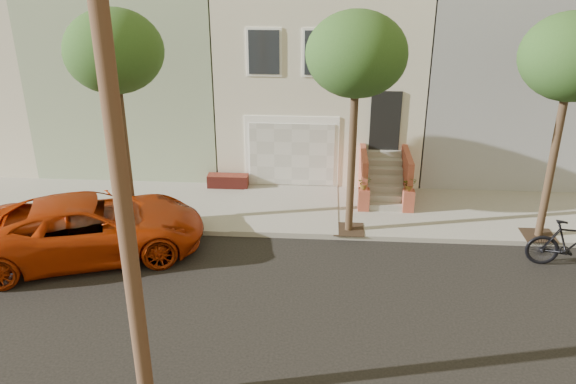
{
  "coord_description": "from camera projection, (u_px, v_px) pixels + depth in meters",
  "views": [
    {
      "loc": [
        0.27,
        -11.59,
        8.02
      ],
      "look_at": [
        -0.74,
        3.0,
        1.7
      ],
      "focal_mm": 36.29,
      "sensor_mm": 36.0,
      "label": 1
    }
  ],
  "objects": [
    {
      "name": "tree_right",
      "position": [
        572.0,
        58.0,
        14.88
      ],
      "size": [
        2.7,
        2.57,
        6.3
      ],
      "color": "#2D2116",
      "rests_on": "sidewalk"
    },
    {
      "name": "house_row",
      "position": [
        321.0,
        63.0,
        22.61
      ],
      "size": [
        33.1,
        11.7,
        7.0
      ],
      "color": "beige",
      "rests_on": "sidewalk"
    },
    {
      "name": "ground",
      "position": [
        310.0,
        308.0,
        13.81
      ],
      "size": [
        90.0,
        90.0,
        0.0
      ],
      "primitive_type": "plane",
      "color": "black",
      "rests_on": "ground"
    },
    {
      "name": "sidewalk",
      "position": [
        316.0,
        210.0,
        18.68
      ],
      "size": [
        40.0,
        3.7,
        0.15
      ],
      "primitive_type": "cube",
      "color": "gray",
      "rests_on": "ground"
    },
    {
      "name": "motorcycle",
      "position": [
        571.0,
        245.0,
        15.31
      ],
      "size": [
        2.3,
        0.91,
        1.34
      ],
      "primitive_type": "imported",
      "rotation": [
        0.0,
        0.0,
        1.44
      ],
      "color": "black",
      "rests_on": "ground"
    },
    {
      "name": "tree_mid",
      "position": [
        357.0,
        56.0,
        15.23
      ],
      "size": [
        2.7,
        2.57,
        6.3
      ],
      "color": "#2D2116",
      "rests_on": "sidewalk"
    },
    {
      "name": "tree_left",
      "position": [
        114.0,
        53.0,
        15.64
      ],
      "size": [
        2.7,
        2.57,
        6.3
      ],
      "color": "#2D2116",
      "rests_on": "sidewalk"
    },
    {
      "name": "pickup_truck",
      "position": [
        90.0,
        227.0,
        15.85
      ],
      "size": [
        6.7,
        4.64,
        1.7
      ],
      "primitive_type": "imported",
      "rotation": [
        0.0,
        0.0,
        1.9
      ],
      "color": "#A52C08",
      "rests_on": "ground"
    }
  ]
}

